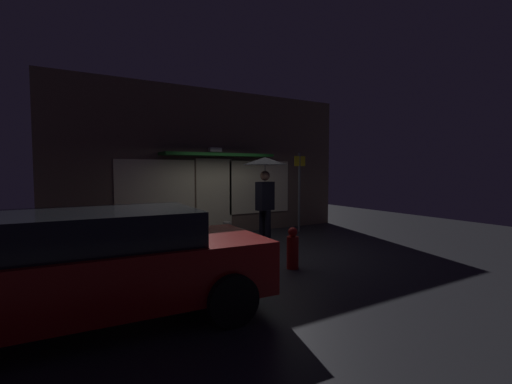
{
  "coord_description": "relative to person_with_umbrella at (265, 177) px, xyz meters",
  "views": [
    {
      "loc": [
        -4.18,
        -7.13,
        1.89
      ],
      "look_at": [
        0.26,
        0.27,
        1.34
      ],
      "focal_mm": 24.8,
      "sensor_mm": 36.0,
      "label": 1
    }
  ],
  "objects": [
    {
      "name": "fire_hydrant",
      "position": [
        -0.69,
        -2.07,
        -1.34
      ],
      "size": [
        0.23,
        0.23,
        0.79
      ],
      "color": "#B21914",
      "rests_on": "ground"
    },
    {
      "name": "sidewalk_bollard",
      "position": [
        -0.48,
        1.16,
        -1.48
      ],
      "size": [
        0.23,
        0.23,
        0.47
      ],
      "primitive_type": "cylinder",
      "color": "#B2A899",
      "rests_on": "ground"
    },
    {
      "name": "building_facade",
      "position": [
        -0.52,
        2.06,
        0.35
      ],
      "size": [
        8.78,
        1.0,
        4.17
      ],
      "color": "brown",
      "rests_on": "ground"
    },
    {
      "name": "person_with_umbrella",
      "position": [
        0.0,
        0.0,
        0.0
      ],
      "size": [
        1.11,
        1.11,
        2.19
      ],
      "rotation": [
        0.0,
        0.0,
        -2.89
      ],
      "color": "black",
      "rests_on": "ground"
    },
    {
      "name": "parked_car",
      "position": [
        -4.18,
        -2.76,
        -0.99
      ],
      "size": [
        4.29,
        2.1,
        1.39
      ],
      "rotation": [
        0.0,
        0.0,
        -0.06
      ],
      "color": "maroon",
      "rests_on": "ground"
    },
    {
      "name": "sidewalk_bollard_2",
      "position": [
        -2.14,
        0.97,
        -1.38
      ],
      "size": [
        0.25,
        0.25,
        0.67
      ],
      "primitive_type": "cylinder",
      "color": "slate",
      "rests_on": "ground"
    },
    {
      "name": "ground_plane",
      "position": [
        -0.52,
        -0.28,
        -1.71
      ],
      "size": [
        18.0,
        18.0,
        0.0
      ],
      "primitive_type": "plane",
      "color": "#26262B"
    },
    {
      "name": "street_sign_post",
      "position": [
        1.92,
        1.08,
        -0.36
      ],
      "size": [
        0.4,
        0.07,
        2.39
      ],
      "color": "#595B60",
      "rests_on": "ground"
    }
  ]
}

